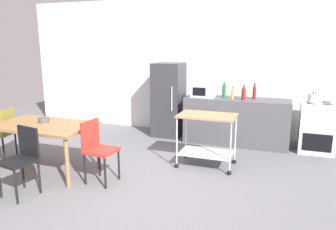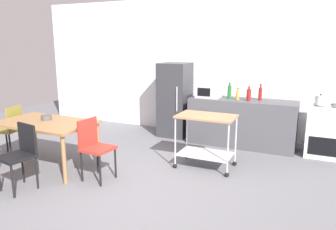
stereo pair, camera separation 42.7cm
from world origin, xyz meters
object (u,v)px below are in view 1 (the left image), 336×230
object	(u,v)px
kitchen_cart	(207,132)
microwave	(203,91)
bottle_olive_oil	(224,91)
dining_table	(44,129)
chair_red	(97,147)
refrigerator	(169,100)
chair_olive	(2,131)
fruit_bowl	(44,120)
stove_oven	(317,127)
bottle_sparkling_water	(254,93)
kettle	(313,98)
chair_black	(22,156)
bottle_soda	(244,94)
bottle_wine	(232,94)

from	to	relation	value
kitchen_cart	microwave	distance (m)	1.47
kitchen_cart	bottle_olive_oil	size ratio (longest dim) A/B	2.96
dining_table	bottle_olive_oil	xyz separation A→B (m)	(2.29, 2.44, 0.36)
chair_red	dining_table	bearing A→B (deg)	90.66
refrigerator	chair_olive	bearing A→B (deg)	-131.07
fruit_bowl	chair_olive	bearing A→B (deg)	177.41
chair_olive	microwave	bearing A→B (deg)	115.98
dining_table	stove_oven	world-z (taller)	stove_oven
refrigerator	fruit_bowl	world-z (taller)	refrigerator
chair_olive	bottle_sparkling_water	distance (m)	4.54
chair_olive	bottle_sparkling_water	bearing A→B (deg)	109.18
dining_table	bottle_olive_oil	bearing A→B (deg)	46.74
refrigerator	kettle	xyz separation A→B (m)	(2.78, -0.18, 0.23)
microwave	fruit_bowl	distance (m)	3.03
dining_table	fruit_bowl	bearing A→B (deg)	127.85
dining_table	chair_red	size ratio (longest dim) A/B	1.69
dining_table	stove_oven	xyz separation A→B (m)	(4.01, 2.44, -0.22)
chair_black	dining_table	bearing A→B (deg)	120.22
chair_black	kitchen_cart	world-z (taller)	chair_black
chair_olive	bottle_sparkling_water	xyz separation A→B (m)	(3.85, 2.36, 0.51)
chair_red	bottle_sparkling_water	bearing A→B (deg)	-32.42
chair_olive	fruit_bowl	bearing A→B (deg)	75.11
chair_olive	bottle_soda	bearing A→B (deg)	108.91
bottle_wine	fruit_bowl	bearing A→B (deg)	-138.31
chair_olive	bottle_wine	xyz separation A→B (m)	(3.45, 2.22, 0.48)
stove_oven	kettle	world-z (taller)	kettle
kitchen_cart	fruit_bowl	xyz separation A→B (m)	(-2.35, -0.96, 0.22)
chair_olive	kettle	xyz separation A→B (m)	(4.87, 2.22, 0.48)
fruit_bowl	kettle	distance (m)	4.56
microwave	bottle_olive_oil	distance (m)	0.41
bottle_sparkling_water	kettle	size ratio (longest dim) A/B	1.29
bottle_sparkling_water	bottle_olive_oil	bearing A→B (deg)	-175.25
microwave	refrigerator	bearing A→B (deg)	170.25
dining_table	chair_olive	distance (m)	1.00
chair_red	bottle_soda	bearing A→B (deg)	-31.13
refrigerator	bottle_wine	xyz separation A→B (m)	(1.37, -0.18, 0.22)
bottle_olive_oil	bottle_sparkling_water	xyz separation A→B (m)	(0.57, 0.05, -0.01)
chair_red	kettle	distance (m)	3.82
chair_red	kettle	xyz separation A→B (m)	(2.92, 2.41, 0.48)
dining_table	chair_black	size ratio (longest dim) A/B	1.69
kettle	dining_table	bearing A→B (deg)	-148.89
microwave	kitchen_cart	bearing A→B (deg)	-73.50
refrigerator	bottle_wine	bearing A→B (deg)	-7.32
chair_red	fruit_bowl	xyz separation A→B (m)	(-1.04, 0.15, 0.27)
chair_olive	kettle	world-z (taller)	kettle
refrigerator	bottle_sparkling_water	bearing A→B (deg)	-1.35
microwave	bottle_olive_oil	world-z (taller)	bottle_olive_oil
chair_olive	chair_red	bearing A→B (deg)	72.12
dining_table	kettle	bearing A→B (deg)	31.11
chair_black	bottle_soda	xyz separation A→B (m)	(2.42, 3.08, 0.50)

